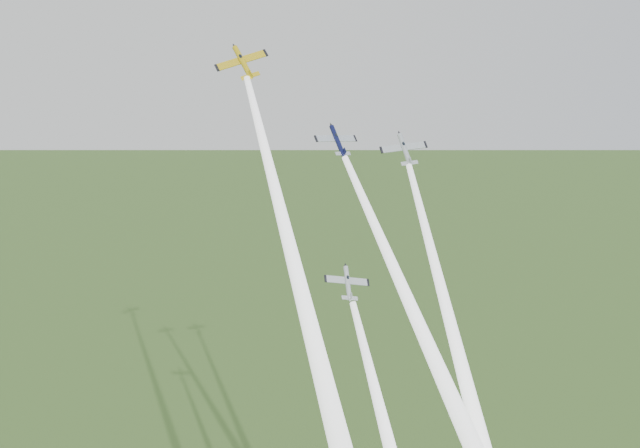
# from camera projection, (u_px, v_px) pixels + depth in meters

# --- Properties ---
(plane_yellow) EXTENTS (10.70, 8.09, 8.77)m
(plane_yellow) POSITION_uv_depth(u_px,v_px,m) (243.00, 62.00, 120.45)
(plane_yellow) COLOR gold
(smoke_trail_yellow) EXTENTS (14.04, 45.84, 46.72)m
(smoke_trail_yellow) POSITION_uv_depth(u_px,v_px,m) (293.00, 259.00, 102.91)
(smoke_trail_yellow) COLOR white
(plane_navy) EXTENTS (8.47, 7.99, 5.95)m
(plane_navy) POSITION_uv_depth(u_px,v_px,m) (337.00, 140.00, 118.37)
(plane_navy) COLOR #0D113A
(smoke_trail_navy) EXTENTS (19.62, 41.54, 44.03)m
(smoke_trail_navy) POSITION_uv_depth(u_px,v_px,m) (425.00, 337.00, 103.18)
(smoke_trail_navy) COLOR white
(plane_silver_right) EXTENTS (8.85, 7.11, 7.01)m
(plane_silver_right) POSITION_uv_depth(u_px,v_px,m) (405.00, 149.00, 126.76)
(plane_silver_right) COLOR silver
(smoke_trail_silver_right) EXTENTS (8.78, 49.16, 49.36)m
(smoke_trail_silver_right) POSITION_uv_depth(u_px,v_px,m) (461.00, 364.00, 107.43)
(smoke_trail_silver_right) COLOR white
(plane_silver_low) EXTENTS (7.05, 6.94, 6.66)m
(plane_silver_low) POSITION_uv_depth(u_px,v_px,m) (348.00, 283.00, 114.20)
(plane_silver_low) COLOR #B6BDC5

